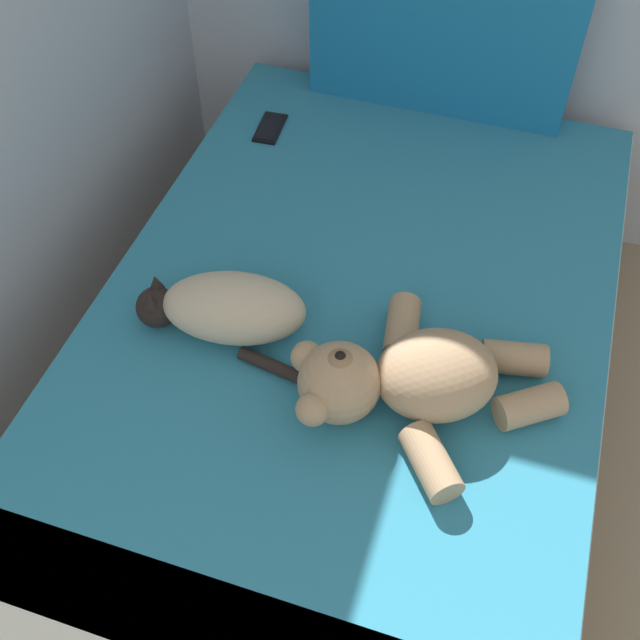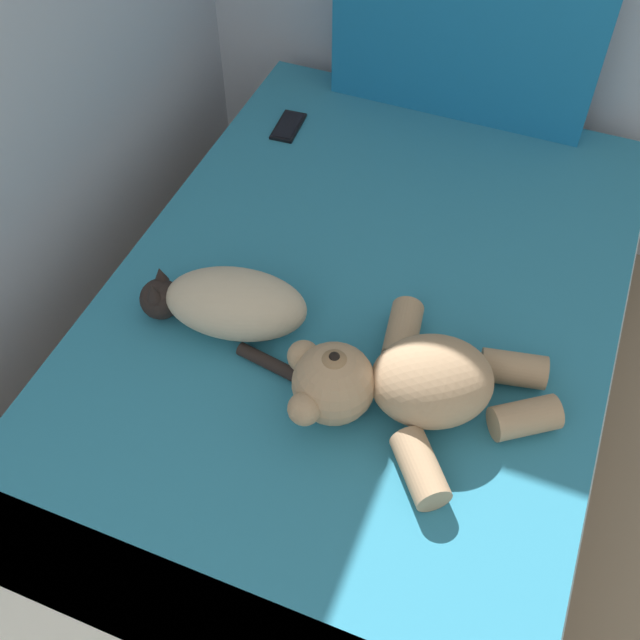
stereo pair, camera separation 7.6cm
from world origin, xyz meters
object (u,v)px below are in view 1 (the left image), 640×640
object	(u,v)px
bed	(345,383)
teddy_bear	(408,379)
cat	(226,308)
patterned_cushion	(443,31)
cell_phone	(270,128)

from	to	relation	value
bed	teddy_bear	size ratio (longest dim) A/B	3.39
cat	teddy_bear	xyz separation A→B (m)	(0.46, -0.08, 0.01)
patterned_cushion	cat	xyz separation A→B (m)	(-0.27, -1.06, -0.18)
bed	patterned_cushion	xyz separation A→B (m)	(0.00, 0.95, 0.51)
patterned_cushion	teddy_bear	size ratio (longest dim) A/B	1.31
cat	cell_phone	bearing A→B (deg)	103.01
teddy_bear	bed	bearing A→B (deg)	135.55
bed	patterned_cushion	distance (m)	1.08
teddy_bear	cat	bearing A→B (deg)	170.65
bed	patterned_cushion	size ratio (longest dim) A/B	2.60
cat	cell_phone	xyz separation A→B (m)	(-0.18, 0.77, -0.07)
cat	teddy_bear	size ratio (longest dim) A/B	0.73
patterned_cushion	cat	world-z (taller)	patterned_cushion
bed	cell_phone	size ratio (longest dim) A/B	13.45
patterned_cushion	teddy_bear	xyz separation A→B (m)	(0.19, -1.13, -0.16)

